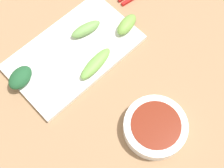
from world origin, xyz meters
TOP-DOWN VIEW (x-y plane):
  - tabletop at (0.00, 0.00)m, footprint 2.10×2.10m
  - sauce_bowl at (-0.18, -0.03)m, footprint 0.13×0.13m
  - serving_plate at (0.08, -0.03)m, footprint 0.18×0.30m
  - broccoli_stalk_0 at (0.10, -0.09)m, footprint 0.04×0.08m
  - broccoli_stalk_1 at (0.02, -0.04)m, footprint 0.04×0.10m
  - broccoli_leafy_2 at (0.10, 0.10)m, footprint 0.05×0.07m
  - broccoli_stalk_3 at (0.04, -0.16)m, footprint 0.04×0.07m

SIDE VIEW (x-z plane):
  - tabletop at x=0.00m, z-range 0.00..0.02m
  - serving_plate at x=0.08m, z-range 0.02..0.03m
  - sauce_bowl at x=-0.18m, z-range 0.02..0.06m
  - broccoli_stalk_1 at x=0.02m, z-range 0.03..0.05m
  - broccoli_stalk_0 at x=0.10m, z-range 0.03..0.05m
  - broccoli_stalk_3 at x=0.04m, z-range 0.03..0.06m
  - broccoli_leafy_2 at x=0.10m, z-range 0.03..0.06m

